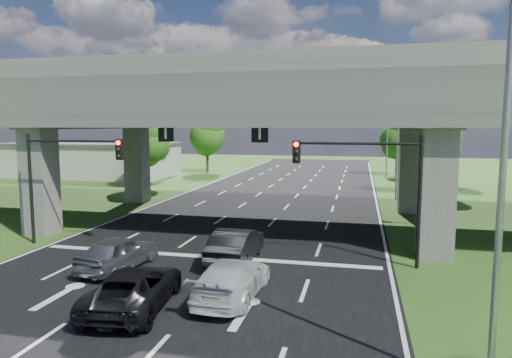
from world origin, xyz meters
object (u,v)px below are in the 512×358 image
at_px(signal_right, 370,175).
at_px(car_white, 232,279).
at_px(car_trailing, 135,288).
at_px(streetlight_beyond, 384,130).
at_px(car_silver, 118,252).
at_px(streetlight_far, 393,132).
at_px(car_dark, 236,245).
at_px(signal_left, 65,168).
at_px(streetlight_near, 485,151).

xyz_separation_m(signal_right, car_white, (-4.97, -5.29, -3.44)).
bearing_deg(car_trailing, streetlight_beyond, -110.70).
relative_size(car_silver, car_trailing, 0.85).
height_order(streetlight_far, car_dark, streetlight_far).
distance_m(streetlight_far, car_white, 26.85).
relative_size(car_dark, car_white, 0.98).
bearing_deg(streetlight_beyond, car_trailing, -103.47).
xyz_separation_m(car_silver, car_white, (5.89, -2.16, -0.03)).
height_order(car_silver, car_trailing, car_silver).
xyz_separation_m(streetlight_far, car_silver, (-13.13, -23.19, -5.07)).
distance_m(signal_left, car_dark, 10.24).
xyz_separation_m(signal_left, streetlight_far, (17.92, 20.06, 1.66)).
bearing_deg(signal_left, streetlight_far, 48.22).
height_order(streetlight_beyond, car_dark, streetlight_beyond).
distance_m(streetlight_near, car_dark, 13.23).
bearing_deg(car_white, car_dark, -74.66).
relative_size(streetlight_beyond, car_white, 2.01).
bearing_deg(signal_right, signal_left, 180.00).
relative_size(signal_right, car_dark, 1.23).
relative_size(streetlight_near, car_white, 2.01).
bearing_deg(streetlight_near, signal_left, 150.98).
bearing_deg(streetlight_beyond, car_white, -99.94).
height_order(streetlight_far, car_silver, streetlight_far).
distance_m(streetlight_near, streetlight_far, 30.00).
xyz_separation_m(car_dark, car_trailing, (-2.02, -6.06, -0.09)).
bearing_deg(car_dark, signal_right, -171.16).
relative_size(signal_left, car_trailing, 1.17).
distance_m(signal_right, signal_left, 15.65).
xyz_separation_m(streetlight_near, car_white, (-7.25, 4.65, -5.10)).
relative_size(streetlight_near, streetlight_far, 1.00).
relative_size(signal_left, streetlight_near, 0.60).
height_order(signal_left, car_dark, signal_left).
xyz_separation_m(signal_left, streetlight_beyond, (17.92, 36.06, 1.66)).
relative_size(streetlight_near, streetlight_beyond, 1.00).
height_order(streetlight_near, car_white, streetlight_near).
bearing_deg(car_dark, car_white, 103.52).
bearing_deg(signal_left, car_dark, -5.59).
bearing_deg(signal_right, car_white, -133.22).
xyz_separation_m(signal_right, streetlight_far, (2.27, 20.06, 1.66)).
bearing_deg(car_trailing, streetlight_far, -118.10).
height_order(signal_right, car_silver, signal_right).
height_order(signal_right, streetlight_beyond, streetlight_beyond).
bearing_deg(signal_right, streetlight_beyond, 86.39).
bearing_deg(car_trailing, streetlight_near, 156.86).
relative_size(signal_right, streetlight_beyond, 0.60).
bearing_deg(car_dark, streetlight_beyond, -102.70).
height_order(signal_right, signal_left, same).
xyz_separation_m(streetlight_near, car_trailing, (-10.31, 2.94, -5.10)).
bearing_deg(streetlight_beyond, streetlight_near, -90.00).
bearing_deg(car_dark, streetlight_far, -111.62).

